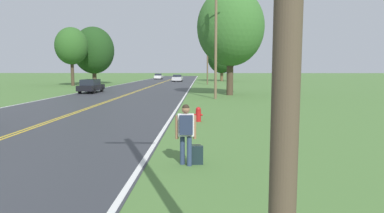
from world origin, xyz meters
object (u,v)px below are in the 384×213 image
object	(u,v)px
tree_left_verge	(71,46)
tree_mid_treeline	(222,56)
hitchhiker_person	(186,128)
car_white_sedan_mid_far	(158,76)
tree_behind_sign	(94,50)
car_black_sedan_approaching	(91,86)
fire_hydrant	(198,114)
suitcase	(195,155)
car_silver_sedan_mid_near	(177,78)
tree_right_cluster	(231,28)

from	to	relation	value
tree_left_verge	tree_mid_treeline	world-z (taller)	tree_left_verge
hitchhiker_person	tree_mid_treeline	distance (m)	65.69
hitchhiker_person	car_white_sedan_mid_far	bearing A→B (deg)	2.88
tree_behind_sign	car_black_sedan_approaching	xyz separation A→B (m)	(6.48, -21.82, -5.09)
car_black_sedan_approaching	fire_hydrant	bearing A→B (deg)	-148.20
suitcase	tree_left_verge	distance (m)	49.12
hitchhiker_person	car_silver_sedan_mid_near	size ratio (longest dim) A/B	0.43
suitcase	tree_behind_sign	xyz separation A→B (m)	(-18.79, 50.34, 5.61)
suitcase	car_black_sedan_approaching	size ratio (longest dim) A/B	0.13
tree_right_cluster	car_white_sedan_mid_far	distance (m)	54.12
tree_left_verge	car_black_sedan_approaching	bearing A→B (deg)	-62.91
suitcase	tree_right_cluster	distance (m)	26.78
hitchhiker_person	fire_hydrant	bearing A→B (deg)	-6.82
suitcase	car_white_sedan_mid_far	bearing A→B (deg)	3.08
fire_hydrant	tree_right_cluster	size ratio (longest dim) A/B	0.07
hitchhiker_person	tree_left_verge	size ratio (longest dim) A/B	0.19
hitchhiker_person	tree_right_cluster	xyz separation A→B (m)	(3.30, 25.91, 5.78)
tree_behind_sign	tree_right_cluster	distance (m)	32.87
hitchhiker_person	fire_hydrant	distance (m)	8.08
tree_right_cluster	tree_left_verge	bearing A→B (deg)	141.68
tree_left_verge	hitchhiker_person	bearing A→B (deg)	-65.63
fire_hydrant	tree_right_cluster	world-z (taller)	tree_right_cluster
tree_behind_sign	car_silver_sedan_mid_near	size ratio (longest dim) A/B	2.49
tree_mid_treeline	car_silver_sedan_mid_near	distance (m)	10.99
tree_right_cluster	car_silver_sedan_mid_near	size ratio (longest dim) A/B	2.69
tree_mid_treeline	tree_right_cluster	bearing A→B (deg)	-92.03
tree_left_verge	car_black_sedan_approaching	xyz separation A→B (m)	(8.07, -15.77, -5.44)
tree_left_verge	car_silver_sedan_mid_near	world-z (taller)	tree_left_verge
fire_hydrant	car_black_sedan_approaching	distance (m)	24.00
fire_hydrant	tree_right_cluster	xyz separation A→B (m)	(3.04, 17.86, 6.46)
tree_left_verge	tree_right_cluster	xyz separation A→B (m)	(23.42, -18.51, 0.62)
fire_hydrant	suitcase	bearing A→B (deg)	-90.01
tree_behind_sign	suitcase	bearing A→B (deg)	-69.53
tree_left_verge	tree_mid_treeline	size ratio (longest dim) A/B	1.02
fire_hydrant	car_black_sedan_approaching	size ratio (longest dim) A/B	0.16
fire_hydrant	tree_mid_treeline	xyz separation A→B (m)	(4.44, 57.33, 4.96)
tree_right_cluster	car_silver_sedan_mid_near	distance (m)	37.50
fire_hydrant	tree_left_verge	world-z (taller)	tree_left_verge
tree_right_cluster	suitcase	bearing A→B (deg)	-96.73
tree_behind_sign	car_silver_sedan_mid_near	world-z (taller)	tree_behind_sign
fire_hydrant	tree_mid_treeline	bearing A→B (deg)	85.57
fire_hydrant	car_black_sedan_approaching	bearing A→B (deg)	120.87
tree_right_cluster	hitchhiker_person	bearing A→B (deg)	-97.26
tree_left_verge	car_white_sedan_mid_far	distance (m)	35.12
hitchhiker_person	suitcase	world-z (taller)	hitchhiker_person
suitcase	tree_behind_sign	bearing A→B (deg)	15.50
hitchhiker_person	tree_behind_sign	bearing A→B (deg)	15.19
suitcase	car_white_sedan_mid_far	distance (m)	78.46
fire_hydrant	tree_mid_treeline	world-z (taller)	tree_mid_treeline
fire_hydrant	car_white_sedan_mid_far	xyz separation A→B (m)	(-10.99, 69.77, 0.36)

